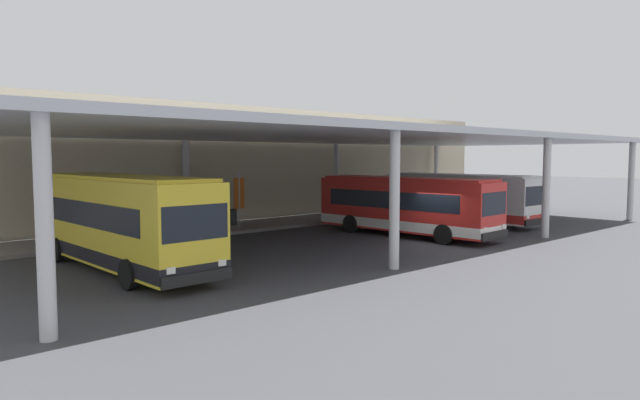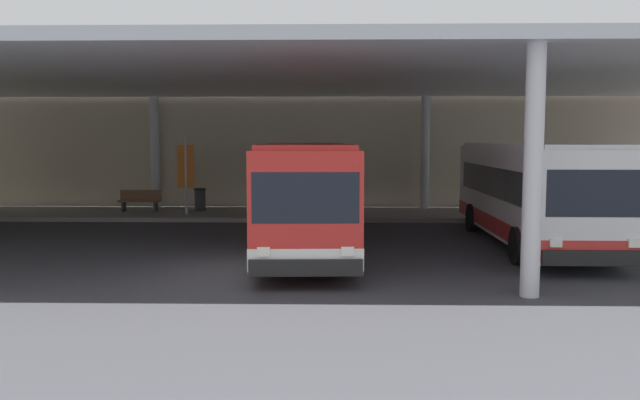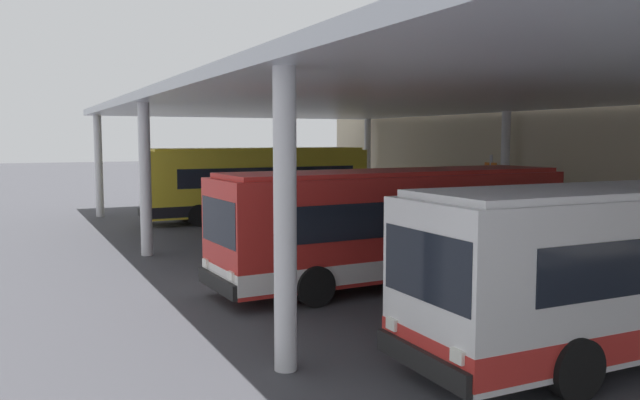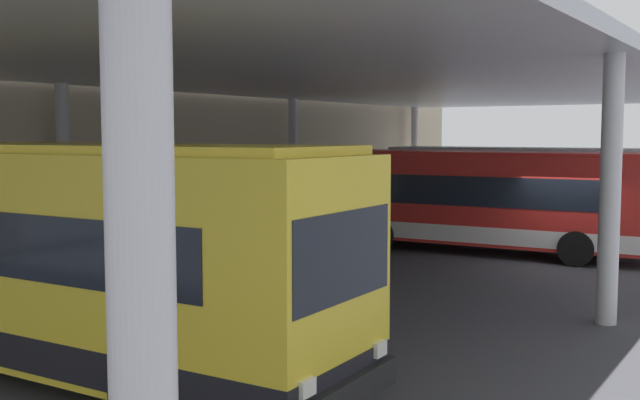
{
  "view_description": "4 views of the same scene",
  "coord_description": "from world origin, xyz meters",
  "px_view_note": "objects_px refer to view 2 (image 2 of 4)",
  "views": [
    {
      "loc": [
        -22.27,
        -16.07,
        4.25
      ],
      "look_at": [
        -4.42,
        3.63,
        2.2
      ],
      "focal_mm": 31.07,
      "sensor_mm": 36.0,
      "label": 1
    },
    {
      "loc": [
        2.07,
        -15.95,
        3.29
      ],
      "look_at": [
        1.58,
        5.18,
        1.31
      ],
      "focal_mm": 36.3,
      "sensor_mm": 36.0,
      "label": 2
    },
    {
      "loc": [
        16.25,
        -6.75,
        4.04
      ],
      "look_at": [
        -3.09,
        2.68,
        1.97
      ],
      "focal_mm": 36.07,
      "sensor_mm": 36.0,
      "label": 3
    },
    {
      "loc": [
        -21.59,
        -5.7,
        3.72
      ],
      "look_at": [
        -4.68,
        5.13,
        1.97
      ],
      "focal_mm": 42.83,
      "sensor_mm": 36.0,
      "label": 4
    }
  ],
  "objects_px": {
    "trash_bin": "(200,199)",
    "banner_sign": "(186,171)",
    "bus_second_bay": "(306,195)",
    "bench_waiting": "(140,200)",
    "bus_middle_bay": "(531,192)"
  },
  "relations": [
    {
      "from": "trash_bin",
      "to": "banner_sign",
      "type": "bearing_deg",
      "value": -105.59
    },
    {
      "from": "bus_second_bay",
      "to": "bench_waiting",
      "type": "xyz_separation_m",
      "value": [
        -7.61,
        8.87,
        -0.99
      ]
    },
    {
      "from": "bus_middle_bay",
      "to": "bench_waiting",
      "type": "relative_size",
      "value": 5.87
    },
    {
      "from": "bench_waiting",
      "to": "banner_sign",
      "type": "xyz_separation_m",
      "value": [
        2.24,
        -0.88,
        1.32
      ]
    },
    {
      "from": "bus_middle_bay",
      "to": "banner_sign",
      "type": "bearing_deg",
      "value": 151.49
    },
    {
      "from": "bus_middle_bay",
      "to": "banner_sign",
      "type": "relative_size",
      "value": 3.3
    },
    {
      "from": "trash_bin",
      "to": "banner_sign",
      "type": "height_order",
      "value": "banner_sign"
    },
    {
      "from": "bench_waiting",
      "to": "banner_sign",
      "type": "bearing_deg",
      "value": -21.41
    },
    {
      "from": "bench_waiting",
      "to": "trash_bin",
      "type": "height_order",
      "value": "trash_bin"
    },
    {
      "from": "bench_waiting",
      "to": "bus_middle_bay",
      "type": "bearing_deg",
      "value": -27.48
    },
    {
      "from": "bench_waiting",
      "to": "trash_bin",
      "type": "bearing_deg",
      "value": 6.56
    },
    {
      "from": "bus_second_bay",
      "to": "bench_waiting",
      "type": "relative_size",
      "value": 5.91
    },
    {
      "from": "bus_middle_bay",
      "to": "trash_bin",
      "type": "xyz_separation_m",
      "value": [
        -12.01,
        7.87,
        -0.98
      ]
    },
    {
      "from": "bus_second_bay",
      "to": "trash_bin",
      "type": "bearing_deg",
      "value": 118.85
    },
    {
      "from": "trash_bin",
      "to": "banner_sign",
      "type": "relative_size",
      "value": 0.31
    }
  ]
}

